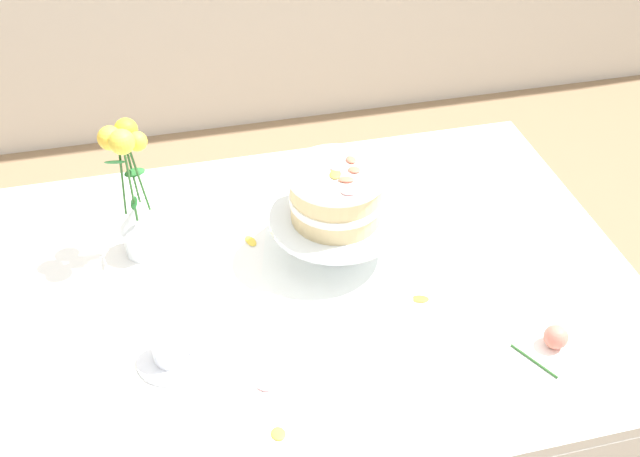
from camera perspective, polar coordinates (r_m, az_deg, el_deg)
name	(u,v)px	position (r m, az deg, el deg)	size (l,w,h in m)	color
dining_table	(310,317)	(1.64, -0.74, -6.80)	(1.40, 1.00, 0.74)	white
linen_napkin	(335,251)	(1.66, 1.19, -1.72)	(0.32, 0.32, 0.00)	white
cake_stand	(336,223)	(1.61, 1.23, 0.46)	(0.29, 0.29, 0.10)	silver
layer_cake	(336,194)	(1.56, 1.27, 2.68)	(0.20, 0.20, 0.13)	beige
flower_vase	(134,200)	(1.61, -14.11, 2.16)	(0.10, 0.11, 0.33)	silver
teacup	(171,351)	(1.45, -11.40, -9.23)	(0.13, 0.13, 0.06)	white
fallen_rose	(555,337)	(1.51, 17.67, -7.99)	(0.11, 0.10, 0.05)	#2D6028
loose_petal_0	(420,299)	(1.56, 7.71, -5.39)	(0.04, 0.02, 0.00)	orange
loose_petal_1	(251,241)	(1.69, -5.36, -0.96)	(0.04, 0.02, 0.01)	yellow
loose_petal_2	(278,434)	(1.34, -3.22, -15.49)	(0.03, 0.03, 0.00)	yellow
loose_petal_3	(264,387)	(1.40, -4.33, -12.07)	(0.03, 0.02, 0.01)	pink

